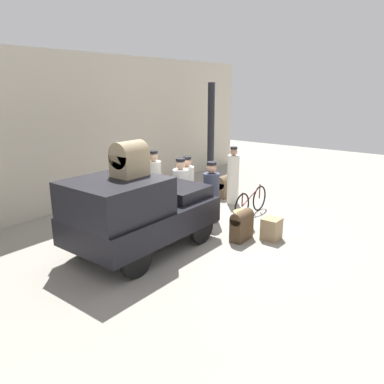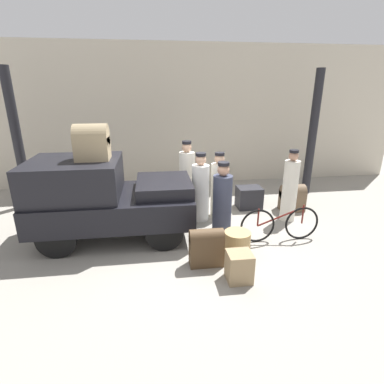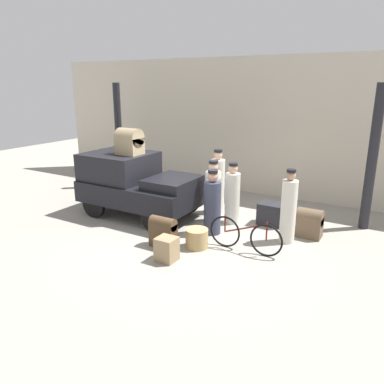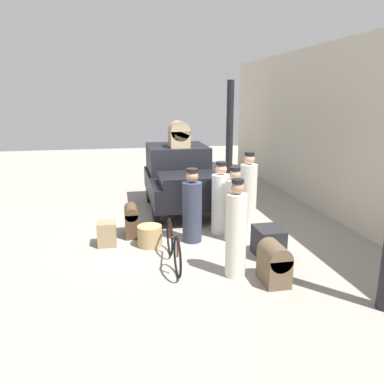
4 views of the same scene
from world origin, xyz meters
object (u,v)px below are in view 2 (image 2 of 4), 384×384
object	(u,v)px
porter_with_bicycle	(187,179)
trunk_barrel_dark	(206,246)
wicker_basket	(237,242)
porter_carrying_trunk	(200,190)
porter_standing_middle	(222,201)
porter_lifting_near_truck	(290,189)
suitcase_tan_flat	(239,267)
truck	(104,196)
conductor_in_dark_uniform	(219,188)
trunk_large_brown	(292,197)
bicycle	(280,224)
trunk_wicker_pale	(249,197)
trunk_on_truck_roof	(92,142)

from	to	relation	value
porter_with_bicycle	trunk_barrel_dark	world-z (taller)	porter_with_bicycle
wicker_basket	porter_carrying_trunk	bearing A→B (deg)	105.60
trunk_barrel_dark	porter_standing_middle	bearing A→B (deg)	65.60
porter_lifting_near_truck	suitcase_tan_flat	bearing A→B (deg)	-129.87
truck	porter_lifting_near_truck	distance (m)	4.36
truck	porter_lifting_near_truck	bearing A→B (deg)	3.58
truck	porter_standing_middle	world-z (taller)	truck
conductor_in_dark_uniform	trunk_large_brown	world-z (taller)	conductor_in_dark_uniform
bicycle	trunk_large_brown	bearing A→B (deg)	56.89
truck	porter_carrying_trunk	distance (m)	2.27
bicycle	porter_carrying_trunk	world-z (taller)	porter_carrying_trunk
bicycle	conductor_in_dark_uniform	xyz separation A→B (m)	(-1.01, 1.50, 0.37)
conductor_in_dark_uniform	trunk_wicker_pale	distance (m)	1.15
bicycle	trunk_barrel_dark	size ratio (longest dim) A/B	2.40
truck	trunk_barrel_dark	distance (m)	2.52
porter_lifting_near_truck	porter_with_bicycle	world-z (taller)	porter_with_bicycle
wicker_basket	porter_lifting_near_truck	xyz separation A→B (m)	(1.68, 1.38, 0.59)
truck	wicker_basket	xyz separation A→B (m)	(2.66, -1.11, -0.72)
truck	porter_carrying_trunk	world-z (taller)	truck
porter_carrying_trunk	trunk_on_truck_roof	world-z (taller)	trunk_on_truck_roof
trunk_wicker_pale	trunk_barrel_dark	size ratio (longest dim) A/B	0.91
suitcase_tan_flat	trunk_on_truck_roof	bearing A→B (deg)	142.06
porter_lifting_near_truck	porter_with_bicycle	size ratio (longest dim) A/B	0.95
conductor_in_dark_uniform	porter_carrying_trunk	bearing A→B (deg)	-160.70
truck	trunk_large_brown	size ratio (longest dim) A/B	4.62
porter_with_bicycle	porter_carrying_trunk	size ratio (longest dim) A/B	1.09
conductor_in_dark_uniform	suitcase_tan_flat	world-z (taller)	conductor_in_dark_uniform
trunk_wicker_pale	bicycle	bearing A→B (deg)	-88.47
porter_standing_middle	conductor_in_dark_uniform	bearing A→B (deg)	82.55
trunk_large_brown	bicycle	bearing A→B (deg)	-123.11
wicker_basket	porter_standing_middle	distance (m)	1.08
porter_lifting_near_truck	trunk_barrel_dark	distance (m)	2.97
bicycle	trunk_large_brown	size ratio (longest dim) A/B	2.40
porter_carrying_trunk	trunk_on_truck_roof	bearing A→B (deg)	-165.89
porter_lifting_near_truck	trunk_on_truck_roof	world-z (taller)	trunk_on_truck_roof
trunk_on_truck_roof	conductor_in_dark_uniform	bearing A→B (deg)	15.03
porter_standing_middle	trunk_large_brown	xyz separation A→B (m)	(2.17, 1.00, -0.37)
wicker_basket	trunk_barrel_dark	xyz separation A→B (m)	(-0.69, -0.36, 0.16)
porter_lifting_near_truck	trunk_wicker_pale	distance (m)	1.27
porter_carrying_trunk	bicycle	bearing A→B (deg)	-41.50
porter_with_bicycle	trunk_wicker_pale	distance (m)	1.79
trunk_barrel_dark	bicycle	bearing A→B (deg)	22.62
porter_lifting_near_truck	suitcase_tan_flat	world-z (taller)	porter_lifting_near_truck
porter_carrying_trunk	trunk_wicker_pale	xyz separation A→B (m)	(1.45, 0.60, -0.48)
conductor_in_dark_uniform	trunk_barrel_dark	size ratio (longest dim) A/B	2.29
porter_lifting_near_truck	porter_standing_middle	bearing A→B (deg)	-166.40
conductor_in_dark_uniform	porter_standing_middle	size ratio (longest dim) A/B	1.01
trunk_barrel_dark	trunk_on_truck_roof	world-z (taller)	trunk_on_truck_roof
porter_lifting_near_truck	trunk_wicker_pale	world-z (taller)	porter_lifting_near_truck
porter_carrying_trunk	trunk_large_brown	distance (m)	2.59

